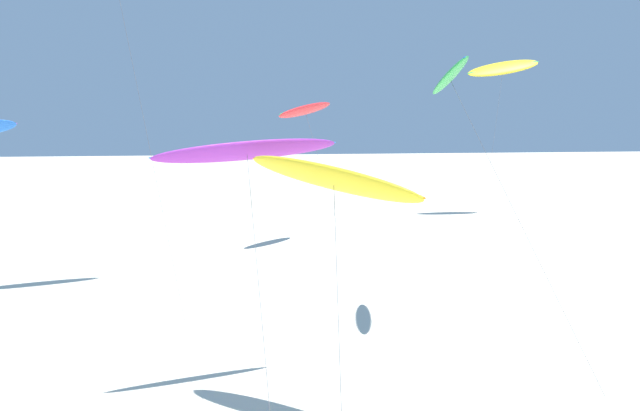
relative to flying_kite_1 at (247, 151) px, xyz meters
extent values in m
ellipsoid|color=purple|center=(0.00, 0.01, 0.00)|extent=(6.31, 2.58, 1.19)
ellipsoid|color=blue|center=(0.00, 0.01, 0.03)|extent=(6.31, 2.12, 0.69)
cylinder|color=#4C4C51|center=(0.26, -3.37, -4.46)|extent=(0.54, 6.76, 8.80)
ellipsoid|color=yellow|center=(2.49, -2.78, -0.67)|extent=(5.44, 4.75, 2.05)
ellipsoid|color=orange|center=(2.49, -2.78, -0.63)|extent=(5.01, 4.01, 1.40)
cylinder|color=#4C4C51|center=(2.15, -6.18, -4.81)|extent=(0.69, 6.82, 8.09)
ellipsoid|color=yellow|center=(23.66, 38.87, 4.72)|extent=(6.63, 1.49, 2.43)
ellipsoid|color=green|center=(23.66, 38.87, 4.76)|extent=(6.63, 0.62, 1.63)
cylinder|color=#4C4C51|center=(21.74, 35.64, -2.11)|extent=(3.86, 6.47, 13.49)
ellipsoid|color=red|center=(4.78, 26.93, 1.15)|extent=(4.97, 5.11, 1.81)
ellipsoid|color=green|center=(4.78, 26.93, 1.19)|extent=(4.33, 4.41, 1.18)
cylinder|color=#4C4C51|center=(5.68, 22.10, -3.91)|extent=(1.82, 9.67, 9.91)
cylinder|color=#4C4C51|center=(-4.68, 11.06, 1.82)|extent=(3.84, 2.16, 21.35)
ellipsoid|color=green|center=(8.72, 6.18, 2.68)|extent=(1.60, 5.50, 2.13)
ellipsoid|color=blue|center=(8.72, 6.18, 2.71)|extent=(0.89, 5.55, 1.63)
cylinder|color=#4C4C51|center=(10.68, 2.77, -3.13)|extent=(3.95, 6.84, 11.47)
camera|label=1|loc=(-0.61, -24.10, 1.49)|focal=40.94mm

